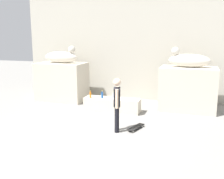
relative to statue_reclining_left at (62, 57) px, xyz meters
The scene contains 12 objects.
ground_plane 5.30m from the statue_reclining_left, 55.75° to the right, with size 40.00×40.00×0.00m, color gray.
facade_wall 3.36m from the statue_reclining_left, 29.27° to the left, with size 10.26×0.60×6.25m, color #B5B0A0.
pedestal_left 1.14m from the statue_reclining_left, behind, with size 2.17×1.37×1.72m, color beige.
pedestal_right 5.67m from the statue_reclining_left, ahead, with size 2.17×1.37×1.72m, color beige.
statue_reclining_left is the anchor object (origin of this frame).
statue_reclining_right 5.52m from the statue_reclining_left, ahead, with size 1.63×0.65×0.78m.
ledge_block 3.45m from the statue_reclining_left, 22.41° to the right, with size 2.21×0.61×0.54m, color beige.
skater 4.93m from the statue_reclining_left, 41.87° to the right, with size 0.29×0.52×1.67m.
skateboard 5.36m from the statue_reclining_left, 34.70° to the right, with size 0.43×0.82×0.08m.
bottle_blue 3.03m from the statue_reclining_left, 28.05° to the right, with size 0.08×0.08×0.30m.
bottle_orange 2.71m from the statue_reclining_left, 34.76° to the right, with size 0.08×0.08×0.29m.
bottle_clear 3.43m from the statue_reclining_left, 24.66° to the right, with size 0.06×0.06×0.30m.
Camera 1 is at (3.07, -6.67, 2.93)m, focal length 42.37 mm.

